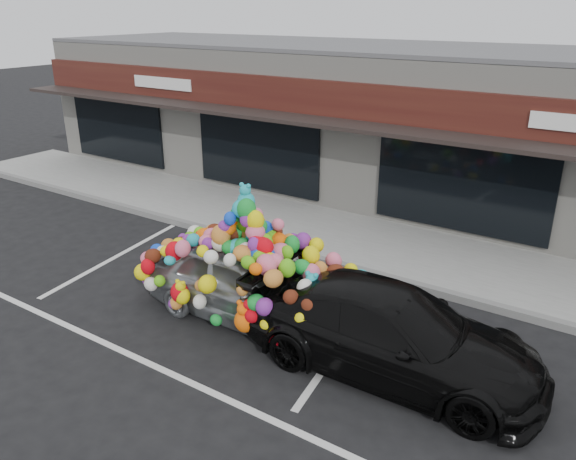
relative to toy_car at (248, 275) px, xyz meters
The scene contains 9 objects.
ground 1.32m from the toy_car, 167.36° to the left, with size 90.00×90.00×0.00m, color black.
shop_building 8.81m from the toy_car, 96.44° to the left, with size 24.00×7.20×4.31m.
sidewalk 4.40m from the toy_car, 103.05° to the left, with size 26.00×3.00×0.15m, color gray.
kerb 3.00m from the toy_car, 109.78° to the left, with size 26.00×0.18×0.16m, color slate.
parking_stripe_left 4.29m from the toy_car, behind, with size 0.12×4.40×0.01m, color silver.
parking_stripe_mid 2.06m from the toy_car, 12.96° to the left, with size 0.12×4.40×0.01m, color silver.
lane_line 2.47m from the toy_car, 63.83° to the right, with size 14.00×0.12×0.01m, color silver.
toy_car is the anchor object (origin of this frame).
black_sedan 2.84m from the toy_car, ahead, with size 4.73×1.92×1.37m, color black.
Camera 1 is at (6.59, -7.40, 5.36)m, focal length 35.00 mm.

